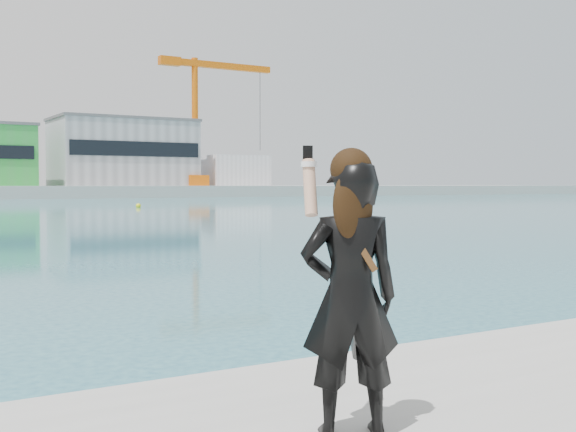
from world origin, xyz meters
name	(u,v)px	position (x,y,z in m)	size (l,w,h in m)	color
warehouse_grey_right	(123,152)	(40.00, 127.98, 8.26)	(25.50, 15.35, 12.50)	gray
ancillary_shed	(233,171)	(62.00, 126.00, 5.00)	(12.00, 10.00, 6.00)	silver
dock_crane	(201,117)	(53.20, 122.00, 15.07)	(23.00, 4.00, 24.00)	orange
flagpole_right	(32,159)	(22.09, 121.00, 6.54)	(1.28, 0.16, 8.00)	silver
buoy_near	(138,207)	(20.52, 63.99, 0.00)	(0.50, 0.50, 0.50)	yellow
woman	(350,288)	(-0.79, -0.69, 1.65)	(0.69, 0.58, 1.69)	black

